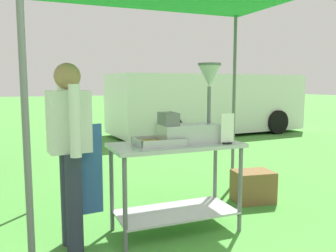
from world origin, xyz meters
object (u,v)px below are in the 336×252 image
(menu_sign, at_px, (227,131))
(van_white, at_px, (209,103))
(donut_cart, at_px, (176,170))
(donut_fryer, at_px, (192,118))
(supply_crate, at_px, (253,186))
(donut_tray, at_px, (159,143))
(vendor, at_px, (70,147))

(menu_sign, distance_m, van_white, 6.90)
(van_white, bearing_deg, menu_sign, -117.41)
(donut_cart, xyz_separation_m, donut_fryer, (0.17, -0.01, 0.50))
(supply_crate, bearing_deg, van_white, 66.41)
(donut_cart, distance_m, van_white, 6.94)
(donut_cart, bearing_deg, donut_tray, -170.04)
(donut_cart, xyz_separation_m, donut_tray, (-0.18, -0.03, 0.28))
(donut_cart, distance_m, supply_crate, 1.36)
(donut_fryer, relative_size, vendor, 0.48)
(donut_cart, relative_size, menu_sign, 4.32)
(donut_fryer, relative_size, van_white, 0.13)
(donut_tray, bearing_deg, donut_cart, 9.96)
(vendor, bearing_deg, donut_tray, -2.15)
(donut_cart, height_order, donut_tray, donut_tray)
(donut_fryer, bearing_deg, donut_tray, -176.35)
(donut_fryer, distance_m, menu_sign, 0.36)
(vendor, distance_m, van_white, 7.50)
(donut_tray, distance_m, donut_fryer, 0.41)
(donut_cart, height_order, vendor, vendor)
(menu_sign, xyz_separation_m, van_white, (3.18, 6.13, -0.12))
(donut_tray, height_order, menu_sign, menu_sign)
(supply_crate, xyz_separation_m, van_white, (2.40, 5.49, 0.69))
(donut_fryer, height_order, van_white, van_white)
(supply_crate, bearing_deg, donut_cart, -160.39)
(donut_fryer, bearing_deg, vendor, 179.62)
(donut_cart, xyz_separation_m, supply_crate, (1.22, 0.44, -0.42))
(donut_tray, bearing_deg, menu_sign, -15.78)
(donut_cart, xyz_separation_m, menu_sign, (0.44, -0.21, 0.38))
(donut_cart, relative_size, vendor, 0.78)
(menu_sign, distance_m, supply_crate, 1.29)
(menu_sign, height_order, van_white, van_white)
(donut_cart, relative_size, donut_fryer, 1.63)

